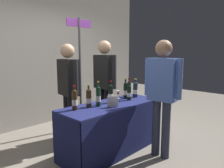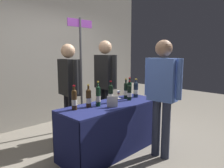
{
  "view_description": "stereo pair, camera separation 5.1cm",
  "coord_description": "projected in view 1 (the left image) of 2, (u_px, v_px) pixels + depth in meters",
  "views": [
    {
      "loc": [
        -2.18,
        -2.11,
        1.49
      ],
      "look_at": [
        0.0,
        0.0,
        1.04
      ],
      "focal_mm": 33.28,
      "sensor_mm": 36.0,
      "label": 1
    },
    {
      "loc": [
        -2.14,
        -2.15,
        1.49
      ],
      "look_at": [
        0.0,
        0.0,
        1.04
      ],
      "focal_mm": 33.28,
      "sensor_mm": 36.0,
      "label": 2
    }
  ],
  "objects": [
    {
      "name": "ground_plane",
      "position": [
        112.0,
        150.0,
        3.22
      ],
      "size": [
        12.0,
        12.0,
        0.0
      ],
      "primitive_type": "plane",
      "color": "gray"
    },
    {
      "name": "back_partition",
      "position": [
        44.0,
        48.0,
        4.36
      ],
      "size": [
        5.48,
        0.12,
        3.19
      ],
      "primitive_type": "cube",
      "color": "#9E998E",
      "rests_on": "ground_plane"
    },
    {
      "name": "tasting_table",
      "position": [
        112.0,
        119.0,
        3.14
      ],
      "size": [
        1.65,
        0.62,
        0.74
      ],
      "color": "#191E51",
      "rests_on": "ground_plane"
    },
    {
      "name": "featured_wine_bottle",
      "position": [
        98.0,
        96.0,
        2.95
      ],
      "size": [
        0.07,
        0.07,
        0.36
      ],
      "color": "black",
      "rests_on": "tasting_table"
    },
    {
      "name": "display_bottle_0",
      "position": [
        129.0,
        89.0,
        3.61
      ],
      "size": [
        0.08,
        0.08,
        0.33
      ],
      "color": "black",
      "rests_on": "tasting_table"
    },
    {
      "name": "display_bottle_1",
      "position": [
        135.0,
        89.0,
        3.56
      ],
      "size": [
        0.08,
        0.08,
        0.32
      ],
      "color": "#192333",
      "rests_on": "tasting_table"
    },
    {
      "name": "display_bottle_2",
      "position": [
        111.0,
        93.0,
        3.15
      ],
      "size": [
        0.07,
        0.07,
        0.34
      ],
      "color": "black",
      "rests_on": "tasting_table"
    },
    {
      "name": "display_bottle_3",
      "position": [
        125.0,
        90.0,
        3.45
      ],
      "size": [
        0.07,
        0.07,
        0.34
      ],
      "color": "black",
      "rests_on": "tasting_table"
    },
    {
      "name": "display_bottle_4",
      "position": [
        129.0,
        92.0,
        3.34
      ],
      "size": [
        0.07,
        0.07,
        0.32
      ],
      "color": "black",
      "rests_on": "tasting_table"
    },
    {
      "name": "display_bottle_5",
      "position": [
        75.0,
        99.0,
        2.75
      ],
      "size": [
        0.07,
        0.07,
        0.33
      ],
      "color": "#38230F",
      "rests_on": "tasting_table"
    },
    {
      "name": "display_bottle_6",
      "position": [
        89.0,
        98.0,
        2.9
      ],
      "size": [
        0.07,
        0.07,
        0.32
      ],
      "color": "#38230F",
      "rests_on": "tasting_table"
    },
    {
      "name": "wine_glass_near_vendor",
      "position": [
        118.0,
        93.0,
        3.46
      ],
      "size": [
        0.07,
        0.07,
        0.13
      ],
      "color": "silver",
      "rests_on": "tasting_table"
    },
    {
      "name": "brochure_stand",
      "position": [
        112.0,
        102.0,
        2.9
      ],
      "size": [
        0.12,
        0.12,
        0.16
      ],
      "primitive_type": "cube",
      "rotation": [
        0.08,
        0.0,
        5.51
      ],
      "color": "silver",
      "rests_on": "tasting_table"
    },
    {
      "name": "vendor_presenter",
      "position": [
        105.0,
        79.0,
        3.78
      ],
      "size": [
        0.24,
        0.57,
        1.72
      ],
      "rotation": [
        0.0,
        0.0,
        -1.65
      ],
      "color": "black",
      "rests_on": "ground_plane"
    },
    {
      "name": "vendor_assistant",
      "position": [
        69.0,
        85.0,
        3.37
      ],
      "size": [
        0.27,
        0.57,
        1.64
      ],
      "rotation": [
        0.0,
        0.0,
        -1.71
      ],
      "color": "black",
      "rests_on": "ground_plane"
    },
    {
      "name": "taster_foreground_right",
      "position": [
        162.0,
        89.0,
        2.9
      ],
      "size": [
        0.24,
        0.55,
        1.67
      ],
      "rotation": [
        0.0,
        0.0,
        1.66
      ],
      "color": "#2D3347",
      "rests_on": "ground_plane"
    },
    {
      "name": "booth_signpost",
      "position": [
        80.0,
        63.0,
        4.01
      ],
      "size": [
        0.56,
        0.04,
        2.16
      ],
      "color": "#47474C",
      "rests_on": "ground_plane"
    }
  ]
}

